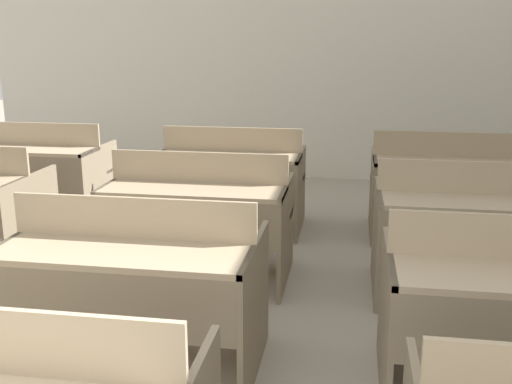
{
  "coord_description": "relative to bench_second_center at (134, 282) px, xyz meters",
  "views": [
    {
      "loc": [
        1.03,
        -0.13,
        1.63
      ],
      "look_at": [
        0.48,
        3.25,
        0.75
      ],
      "focal_mm": 42.0,
      "sensor_mm": 36.0,
      "label": 1
    }
  ],
  "objects": [
    {
      "name": "bench_back_center",
      "position": [
        0.01,
        2.36,
        0.0
      ],
      "size": [
        1.22,
        0.78,
        0.89
      ],
      "color": "#7C6D56",
      "rests_on": "ground_plane"
    },
    {
      "name": "bench_back_right",
      "position": [
        1.82,
        2.39,
        0.0
      ],
      "size": [
        1.22,
        0.78,
        0.89
      ],
      "color": "#7A6B54",
      "rests_on": "ground_plane"
    },
    {
      "name": "bench_back_left",
      "position": [
        -1.81,
        2.37,
        0.0
      ],
      "size": [
        1.22,
        0.78,
        0.89
      ],
      "color": "#82735C",
      "rests_on": "ground_plane"
    },
    {
      "name": "bench_third_right",
      "position": [
        1.81,
        1.17,
        0.0
      ],
      "size": [
        1.22,
        0.78,
        0.89
      ],
      "color": "#83745D",
      "rests_on": "ground_plane"
    },
    {
      "name": "wall_back",
      "position": [
        -0.0,
        4.48,
        1.01
      ],
      "size": [
        6.75,
        0.06,
        2.97
      ],
      "color": "beige",
      "rests_on": "ground_plane"
    },
    {
      "name": "bench_third_center",
      "position": [
        0.02,
        1.2,
        0.0
      ],
      "size": [
        1.22,
        0.78,
        0.89
      ],
      "color": "#7D6D56",
      "rests_on": "ground_plane"
    },
    {
      "name": "bench_second_center",
      "position": [
        0.0,
        0.0,
        0.0
      ],
      "size": [
        1.22,
        0.78,
        0.89
      ],
      "color": "#7E6F58",
      "rests_on": "ground_plane"
    }
  ]
}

